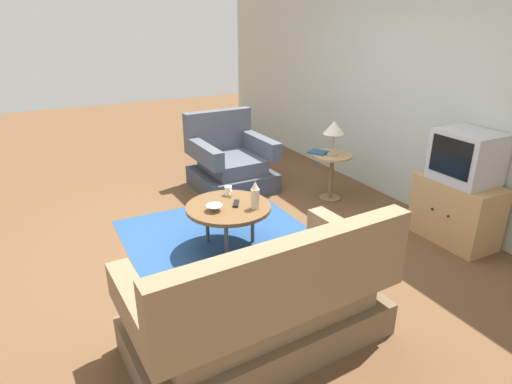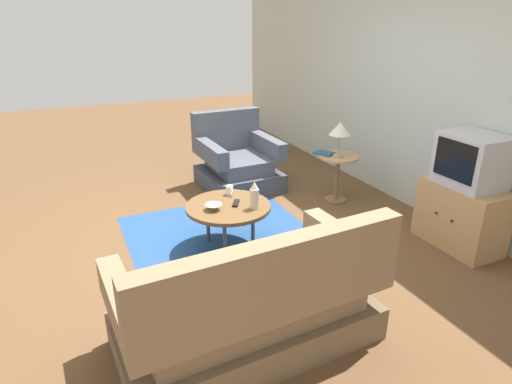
{
  "view_description": "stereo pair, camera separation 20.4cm",
  "coord_description": "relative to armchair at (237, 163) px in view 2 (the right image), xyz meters",
  "views": [
    {
      "loc": [
        3.42,
        -1.55,
        2.05
      ],
      "look_at": [
        0.13,
        0.17,
        0.55
      ],
      "focal_mm": 30.47,
      "sensor_mm": 36.0,
      "label": 1
    },
    {
      "loc": [
        3.51,
        -1.37,
        2.05
      ],
      "look_at": [
        0.13,
        0.17,
        0.55
      ],
      "focal_mm": 30.47,
      "sensor_mm": 36.0,
      "label": 2
    }
  ],
  "objects": [
    {
      "name": "table_lamp",
      "position": [
        0.96,
        0.87,
        0.57
      ],
      "size": [
        0.24,
        0.24,
        0.4
      ],
      "color": "#9E937A",
      "rests_on": "side_table"
    },
    {
      "name": "coffee_table",
      "position": [
        1.46,
        -0.67,
        0.09
      ],
      "size": [
        0.79,
        0.79,
        0.44
      ],
      "color": "brown",
      "rests_on": "ground"
    },
    {
      "name": "vase",
      "position": [
        1.63,
        -0.48,
        0.25
      ],
      "size": [
        0.08,
        0.08,
        0.26
      ],
      "color": "beige",
      "rests_on": "coffee_table"
    },
    {
      "name": "back_wall",
      "position": [
        1.4,
        1.66,
        1.04
      ],
      "size": [
        9.0,
        0.12,
        2.7
      ],
      "primitive_type": "cube",
      "color": "#B2BCB2",
      "rests_on": "ground"
    },
    {
      "name": "book",
      "position": [
        0.82,
        0.78,
        0.26
      ],
      "size": [
        0.26,
        0.24,
        0.02
      ],
      "rotation": [
        0.0,
        0.0,
        0.46
      ],
      "color": "navy",
      "rests_on": "side_table"
    },
    {
      "name": "armchair",
      "position": [
        0.0,
        0.0,
        0.0
      ],
      "size": [
        0.95,
        0.94,
        0.93
      ],
      "rotation": [
        0.0,
        0.0,
        -1.54
      ],
      "color": "#3E424B",
      "rests_on": "ground"
    },
    {
      "name": "television",
      "position": [
        2.33,
        1.36,
        0.54
      ],
      "size": [
        0.53,
        0.46,
        0.48
      ],
      "color": "#B7B7BC",
      "rests_on": "tv_stand"
    },
    {
      "name": "ground_plane",
      "position": [
        1.4,
        -0.59,
        -0.31
      ],
      "size": [
        16.0,
        16.0,
        0.0
      ],
      "primitive_type": "plane",
      "color": "brown"
    },
    {
      "name": "area_rug",
      "position": [
        1.46,
        -0.67,
        -0.31
      ],
      "size": [
        2.2,
        1.8,
        0.0
      ],
      "primitive_type": "cube",
      "color": "navy",
      "rests_on": "ground"
    },
    {
      "name": "tv_stand",
      "position": [
        2.33,
        1.34,
        -0.0
      ],
      "size": [
        0.77,
        0.45,
        0.62
      ],
      "color": "tan",
      "rests_on": "ground"
    },
    {
      "name": "side_table",
      "position": [
        0.94,
        0.89,
        0.09
      ],
      "size": [
        0.46,
        0.46,
        0.56
      ],
      "color": "tan",
      "rests_on": "ground"
    },
    {
      "name": "bowl",
      "position": [
        1.51,
        -0.83,
        0.15
      ],
      "size": [
        0.15,
        0.15,
        0.05
      ],
      "color": "silver",
      "rests_on": "coffee_table"
    },
    {
      "name": "mug",
      "position": [
        1.23,
        -0.57,
        0.17
      ],
      "size": [
        0.12,
        0.07,
        0.09
      ],
      "color": "white",
      "rests_on": "coffee_table"
    },
    {
      "name": "couch",
      "position": [
        2.79,
        -1.02,
        -0.01
      ],
      "size": [
        0.95,
        1.74,
        0.93
      ],
      "rotation": [
        0.0,
        0.0,
        1.63
      ],
      "color": "brown",
      "rests_on": "ground"
    },
    {
      "name": "tv_remote_dark",
      "position": [
        1.47,
        -0.6,
        0.14
      ],
      "size": [
        0.15,
        0.12,
        0.02
      ],
      "rotation": [
        0.0,
        0.0,
        2.62
      ],
      "color": "black",
      "rests_on": "coffee_table"
    }
  ]
}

